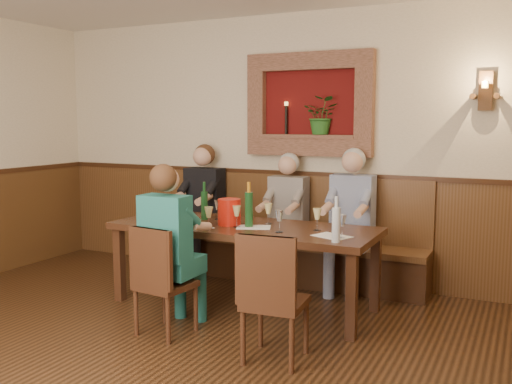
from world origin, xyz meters
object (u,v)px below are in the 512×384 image
(chair_near_left, at_px, (164,303))
(wine_bottle_green_b, at_px, (204,204))
(bench, at_px, (284,250))
(chair_near_right, at_px, (274,324))
(person_bench_right, at_px, (349,233))
(person_chair_front, at_px, (172,262))
(person_bench_mid, at_px, (285,230))
(wine_bottle_green_a, at_px, (249,209))
(water_bottle, at_px, (336,224))
(spittoon_bucket, at_px, (229,212))
(person_bench_left, at_px, (201,220))
(dining_table, at_px, (244,233))

(chair_near_left, bearing_deg, wine_bottle_green_b, 109.46)
(bench, height_order, chair_near_right, bench)
(person_bench_right, bearing_deg, person_chair_front, -121.29)
(chair_near_left, bearing_deg, person_bench_mid, 87.07)
(bench, xyz_separation_m, wine_bottle_green_a, (0.08, -1.00, 0.59))
(wine_bottle_green_a, distance_m, water_bottle, 0.93)
(chair_near_right, bearing_deg, person_bench_mid, 105.75)
(person_bench_right, bearing_deg, bench, 171.84)
(chair_near_right, xyz_separation_m, wine_bottle_green_b, (-1.21, 1.08, 0.62))
(chair_near_left, xyz_separation_m, water_bottle, (1.22, 0.56, 0.64))
(bench, height_order, water_bottle, same)
(person_bench_right, relative_size, water_bottle, 3.94)
(spittoon_bucket, bearing_deg, water_bottle, -14.74)
(person_bench_left, xyz_separation_m, wine_bottle_green_a, (1.05, -0.90, 0.33))
(person_bench_left, distance_m, person_chair_front, 1.77)
(person_bench_right, bearing_deg, wine_bottle_green_a, -126.00)
(water_bottle, bearing_deg, person_bench_right, 101.45)
(chair_near_right, distance_m, water_bottle, 0.93)
(person_bench_right, bearing_deg, chair_near_left, -119.64)
(bench, distance_m, spittoon_bucket, 1.13)
(person_bench_mid, bearing_deg, person_chair_front, -100.38)
(chair_near_left, distance_m, person_bench_mid, 1.78)
(dining_table, bearing_deg, bench, 90.00)
(dining_table, distance_m, chair_near_right, 1.29)
(person_chair_front, xyz_separation_m, wine_bottle_green_b, (-0.22, 0.88, 0.34))
(chair_near_right, bearing_deg, bench, 106.05)
(spittoon_bucket, xyz_separation_m, wine_bottle_green_b, (-0.35, 0.15, 0.03))
(spittoon_bucket, bearing_deg, person_bench_left, 133.73)
(bench, distance_m, person_bench_mid, 0.26)
(person_bench_right, distance_m, person_chair_front, 1.89)
(dining_table, height_order, chair_near_left, chair_near_left)
(chair_near_right, distance_m, spittoon_bucket, 1.40)
(wine_bottle_green_a, height_order, water_bottle, wine_bottle_green_a)
(person_bench_right, distance_m, water_bottle, 1.23)
(person_chair_front, relative_size, spittoon_bucket, 5.77)
(person_bench_mid, distance_m, water_bottle, 1.53)
(spittoon_bucket, distance_m, wine_bottle_green_b, 0.38)
(spittoon_bucket, distance_m, water_bottle, 1.13)
(person_bench_right, bearing_deg, dining_table, -131.33)
(chair_near_left, relative_size, water_bottle, 2.44)
(person_bench_left, bearing_deg, person_bench_right, 0.01)
(bench, relative_size, chair_near_right, 3.23)
(chair_near_left, xyz_separation_m, chair_near_right, (0.99, -0.08, 0.01))
(person_bench_mid, height_order, wine_bottle_green_a, person_bench_mid)
(bench, xyz_separation_m, person_bench_right, (0.74, -0.11, 0.26))
(chair_near_right, bearing_deg, person_bench_left, 128.17)
(wine_bottle_green_a, bearing_deg, person_bench_right, 54.00)
(person_bench_mid, height_order, spittoon_bucket, person_bench_mid)
(person_bench_right, bearing_deg, chair_near_right, -89.83)
(dining_table, height_order, water_bottle, water_bottle)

